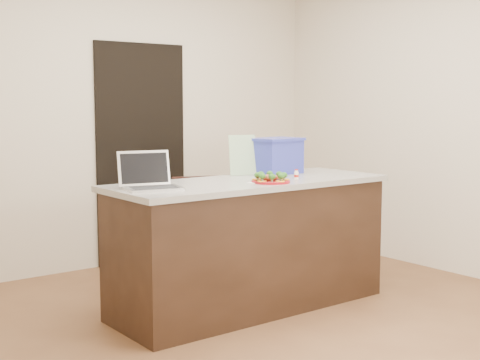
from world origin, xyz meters
TOP-DOWN VIEW (x-y plane):
  - ground at (0.00, 0.00)m, footprint 4.00×4.00m
  - room_shell at (0.00, 0.00)m, footprint 4.00×4.00m
  - doorway at (0.10, 1.98)m, footprint 0.90×0.02m
  - island at (0.00, 0.25)m, footprint 2.06×0.76m
  - plate at (0.02, 0.04)m, footprint 0.27×0.27m
  - meatballs at (0.02, 0.05)m, footprint 0.11×0.10m
  - broccoli at (0.02, 0.04)m, footprint 0.23×0.23m
  - pepper_rings at (0.02, 0.04)m, footprint 0.26×0.25m
  - napkin at (-0.04, 0.06)m, footprint 0.20×0.20m
  - fork at (-0.06, 0.08)m, footprint 0.04×0.17m
  - knife at (-0.01, 0.05)m, footprint 0.02×0.17m
  - yogurt_bottle at (0.31, 0.10)m, footprint 0.03×0.03m
  - laptop at (-0.80, 0.26)m, footprint 0.38×0.34m
  - leaflet at (0.16, 0.54)m, footprint 0.22×0.10m
  - blue_box at (0.44, 0.48)m, footprint 0.41×0.31m
  - chair at (0.03, 0.89)m, footprint 0.48×0.49m

SIDE VIEW (x-z plane):
  - ground at x=0.00m, z-range 0.00..0.00m
  - island at x=0.00m, z-range 0.00..0.92m
  - chair at x=0.03m, z-range 0.06..0.94m
  - napkin at x=-0.04m, z-range 0.92..0.93m
  - fork at x=-0.06m, z-range 0.93..0.93m
  - knife at x=-0.01m, z-range 0.93..0.93m
  - plate at x=0.02m, z-range 0.92..0.94m
  - pepper_rings at x=0.02m, z-range 0.94..0.94m
  - yogurt_bottle at x=0.31m, z-range 0.91..0.98m
  - meatballs at x=0.02m, z-range 0.94..0.98m
  - broccoli at x=0.02m, z-range 0.95..0.99m
  - laptop at x=-0.80m, z-range 0.87..1.10m
  - doorway at x=0.10m, z-range 0.00..2.00m
  - blue_box at x=0.44m, z-range 0.92..1.20m
  - leaflet at x=0.16m, z-range 0.92..1.22m
  - room_shell at x=0.00m, z-range -0.38..3.62m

